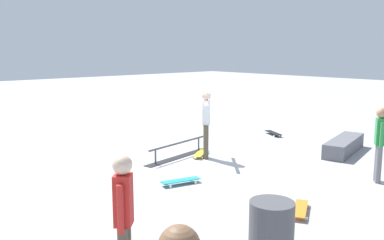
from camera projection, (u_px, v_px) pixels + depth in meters
The scene contains 11 objects.
ground_plane at pixel (208, 160), 9.99m from camera, with size 60.00×60.00×0.00m, color #9E9EA3.
grind_rail at pixel (178, 151), 10.21m from camera, with size 2.23×0.61×0.38m.
skate_ledge at pixel (344, 146), 10.68m from camera, with size 2.07×0.52×0.37m, color #595960.
skater_main at pixel (206, 119), 10.00m from camera, with size 0.96×1.04×1.66m.
skateboard_main at pixel (201, 153), 10.36m from camera, with size 0.79×0.59×0.09m.
bystander_red_shirt at pixel (124, 216), 4.39m from camera, with size 0.30×0.29×1.55m.
bystander_green_shirt at pixel (380, 140), 8.19m from camera, with size 0.32×0.26×1.51m.
loose_skateboard_black at pixel (273, 133), 12.88m from camera, with size 0.53×0.81×0.09m.
loose_skateboard_teal at pixel (181, 181), 8.17m from camera, with size 0.82×0.40×0.09m.
loose_skateboard_orange at pixel (300, 209), 6.72m from camera, with size 0.80×0.56×0.09m.
trash_bin at pixel (271, 238), 4.83m from camera, with size 0.53×0.53×0.90m, color #47474C.
Camera 1 is at (6.79, 6.92, 2.62)m, focal length 38.74 mm.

